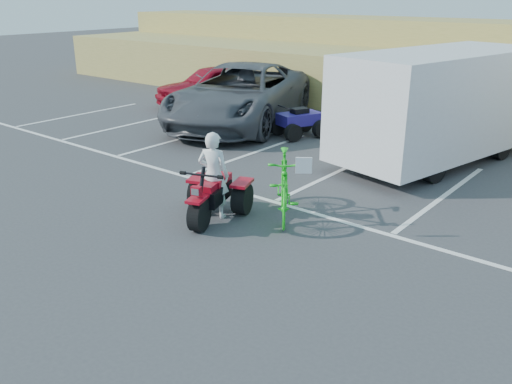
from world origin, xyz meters
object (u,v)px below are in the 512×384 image
Objects in this scene: rider at (214,175)px; quad_atv_blue at (299,136)px; quad_atv_green at (384,147)px; cargo_trailer at (440,103)px; green_dirt_bike at (284,185)px; red_car at (214,85)px; grey_pickup at (240,95)px; red_trike_atv at (212,219)px.

rider reaches higher than quad_atv_blue.
cargo_trailer is at bearing 2.57° from quad_atv_green.
cargo_trailer reaches higher than green_dirt_bike.
rider is 6.80m from quad_atv_blue.
quad_atv_blue reaches higher than quad_atv_green.
rider is 11.38m from red_car.
grey_pickup is at bearing 100.25° from green_dirt_bike.
rider is at bearing -72.55° from grey_pickup.
red_trike_atv is 6.89m from quad_atv_blue.
green_dirt_bike is 1.44× the size of quad_atv_blue.
red_trike_atv is 6.98m from quad_atv_green.
grey_pickup reaches higher than quad_atv_green.
quad_atv_green is at bearing 67.74° from red_trike_atv.
quad_atv_green is (-1.62, 0.41, -1.54)m from cargo_trailer.
red_car reaches higher than green_dirt_bike.
quad_atv_blue is (-4.25, -0.10, -1.54)m from cargo_trailer.
green_dirt_bike is at bearing -86.32° from cargo_trailer.
rider is at bearing -177.04° from green_dirt_bike.
red_car is at bearing -178.51° from cargo_trailer.
grey_pickup is 5.26m from quad_atv_green.
quad_atv_blue is (5.45, -1.99, -0.78)m from red_car.
red_trike_atv is 0.88m from rider.
grey_pickup is (-4.89, 6.61, 0.99)m from red_trike_atv.
quad_atv_blue is (-3.39, 5.46, -0.65)m from green_dirt_bike.
cargo_trailer is (1.93, 6.43, 0.67)m from rider.
grey_pickup reaches higher than quad_atv_blue.
green_dirt_bike is 1.63× the size of quad_atv_green.
grey_pickup is (-5.91, 5.60, 0.33)m from green_dirt_bike.
quad_atv_blue is at bearing -2.06° from red_car.
red_car is at bearing -177.54° from quad_atv_blue.
green_dirt_bike is 8.15m from grey_pickup.
grey_pickup is at bearing -160.82° from quad_atv_blue.
green_dirt_bike is (1.07, 0.87, -0.21)m from rider.
green_dirt_bike is at bearing -66.08° from quad_atv_green.
red_car is (-2.93, 1.84, -0.21)m from grey_pickup.
red_car is at bearing -173.69° from quad_atv_green.
rider is 6.89m from quad_atv_green.
cargo_trailer reaches higher than quad_atv_green.
cargo_trailer reaches higher than rider.
quad_atv_blue is at bearing 90.04° from red_trike_atv.
cargo_trailer is (0.86, 5.56, 0.88)m from green_dirt_bike.
red_car is (-7.82, 8.46, 0.78)m from red_trike_atv.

